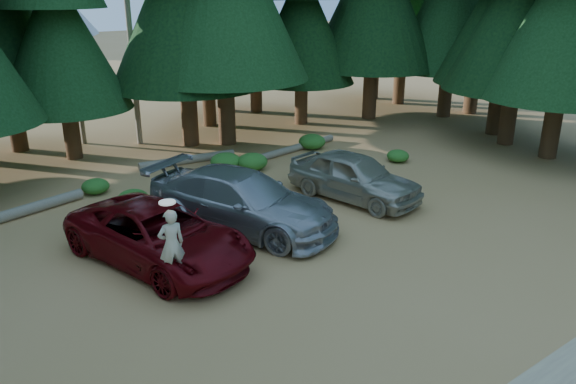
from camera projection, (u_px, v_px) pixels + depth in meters
name	position (u px, v px, depth m)	size (l,w,h in m)	color
ground	(344.00, 274.00, 13.74)	(160.00, 160.00, 0.00)	#AA8048
forest_belt_north	(119.00, 144.00, 25.05)	(36.00, 7.00, 22.00)	black
forest_belt_east	(540.00, 142.00, 25.42)	(6.00, 22.00, 22.00)	black
snag_front	(127.00, 2.00, 23.04)	(0.24, 0.24, 12.00)	#6F6A58
snag_back	(70.00, 27.00, 23.40)	(0.20, 0.20, 10.00)	#6F6A58
red_pickup	(159.00, 235.00, 14.13)	(2.46, 5.34, 1.48)	#60080D
silver_minivan_center	(242.00, 201.00, 16.07)	(2.36, 5.80, 1.68)	#A3A5AB
silver_minivan_right	(354.00, 176.00, 18.35)	(1.85, 4.59, 1.56)	#ADAA9A
frisbee_player	(171.00, 244.00, 12.25)	(0.63, 0.45, 1.80)	beige
log_left	(9.00, 215.00, 16.85)	(0.34, 0.34, 4.76)	#6F6A58
log_mid	(188.00, 160.00, 22.23)	(0.32, 0.32, 3.90)	#6F6A58
log_right	(297.00, 148.00, 23.94)	(0.29, 0.29, 4.59)	#6F6A58
shrub_left	(95.00, 186.00, 19.01)	(0.92, 0.92, 0.51)	#2A681F
shrub_center_left	(133.00, 198.00, 17.90)	(0.98, 0.98, 0.54)	#2A681F
shrub_center_right	(226.00, 161.00, 21.47)	(1.17, 1.17, 0.64)	#2A681F
shrub_right	(252.00, 162.00, 21.44)	(1.16, 1.16, 0.64)	#2A681F
shrub_far_right	(312.00, 141.00, 24.21)	(1.15, 1.15, 0.63)	#2A681F
shrub_edge_east	(398.00, 156.00, 22.44)	(0.88, 0.88, 0.48)	#2A681F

